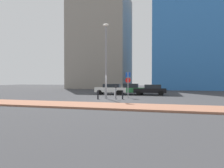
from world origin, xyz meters
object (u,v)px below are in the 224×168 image
object	(u,v)px
parking_sign_post	(128,82)
street_lamp	(106,55)
parked_car_black	(150,89)
traffic_bollard_near	(105,93)
parked_car_white	(111,89)
parked_car_green	(130,89)
parking_meter	(116,90)
traffic_bollard_far	(115,94)
traffic_bollard_mid	(123,95)
traffic_bollard_edge	(98,95)

from	to	relation	value
parking_sign_post	street_lamp	distance (m)	3.87
parked_car_black	traffic_bollard_near	bearing A→B (deg)	-136.24
parked_car_white	parked_car_green	bearing A→B (deg)	3.37
parking_meter	street_lamp	size ratio (longest dim) A/B	0.18
parked_car_black	traffic_bollard_far	bearing A→B (deg)	-121.97
traffic_bollard_near	parked_car_white	bearing A→B (deg)	95.91
street_lamp	traffic_bollard_far	distance (m)	4.30
parked_car_white	traffic_bollard_near	xyz separation A→B (m)	(0.49, -4.73, -0.25)
parked_car_white	parked_car_green	world-z (taller)	parked_car_green
traffic_bollard_near	parked_car_black	bearing A→B (deg)	43.76
parked_car_black	traffic_bollard_far	size ratio (longest dim) A/B	4.31
parking_meter	parking_sign_post	bearing A→B (deg)	70.18
parked_car_white	parked_car_green	size ratio (longest dim) A/B	1.00
traffic_bollard_mid	traffic_bollard_edge	xyz separation A→B (m)	(-2.50, -0.57, 0.00)
parking_sign_post	traffic_bollard_mid	distance (m)	2.38
traffic_bollard_far	traffic_bollard_mid	bearing A→B (deg)	-45.26
traffic_bollard_near	traffic_bollard_edge	bearing A→B (deg)	-90.17
parked_car_black	parking_sign_post	world-z (taller)	parking_sign_post
parking_sign_post	parked_car_black	bearing A→B (deg)	65.58
parked_car_black	parked_car_white	bearing A→B (deg)	-179.96
parked_car_green	traffic_bollard_mid	world-z (taller)	parked_car_green
parked_car_white	parking_sign_post	xyz separation A→B (m)	(3.22, -4.88, 1.05)
traffic_bollard_edge	parked_car_green	bearing A→B (deg)	73.63
parking_sign_post	traffic_bollard_mid	world-z (taller)	parking_sign_post
parked_car_green	traffic_bollard_edge	distance (m)	7.86
traffic_bollard_mid	traffic_bollard_far	size ratio (longest dim) A/B	0.92
parked_car_black	traffic_bollard_near	distance (m)	6.85
parked_car_black	street_lamp	distance (m)	8.67
parked_car_green	parked_car_black	world-z (taller)	parked_car_green
parking_meter	traffic_bollard_near	size ratio (longest dim) A/B	1.41
traffic_bollard_far	traffic_bollard_edge	bearing A→B (deg)	-129.64
parked_car_white	traffic_bollard_near	distance (m)	4.76
parked_car_white	parking_meter	xyz separation A→B (m)	(2.37, -7.23, 0.17)
traffic_bollard_near	traffic_bollard_edge	size ratio (longest dim) A/B	1.11
parked_car_green	traffic_bollard_near	world-z (taller)	parked_car_green
traffic_bollard_far	traffic_bollard_edge	world-z (taller)	traffic_bollard_far
parked_car_green	parked_car_white	bearing A→B (deg)	-176.63
parked_car_green	traffic_bollard_near	xyz separation A→B (m)	(-2.21, -4.89, -0.25)
parking_meter	traffic_bollard_far	size ratio (longest dim) A/B	1.46
traffic_bollard_near	street_lamp	bearing A→B (deg)	-70.99
parking_sign_post	traffic_bollard_edge	world-z (taller)	parking_sign_post
parked_car_green	parking_meter	xyz separation A→B (m)	(-0.33, -7.39, 0.18)
traffic_bollard_far	parked_car_black	bearing A→B (deg)	58.03
street_lamp	traffic_bollard_far	bearing A→B (deg)	39.19
traffic_bollard_near	traffic_bollard_edge	world-z (taller)	traffic_bollard_near
parked_car_white	parked_car_black	xyz separation A→B (m)	(5.43, 0.00, -0.04)
street_lamp	traffic_bollard_mid	xyz separation A→B (m)	(1.93, -0.45, -4.21)
traffic_bollard_near	parked_car_green	bearing A→B (deg)	65.71
street_lamp	traffic_bollard_mid	size ratio (longest dim) A/B	8.68
parked_car_green	traffic_bollard_edge	bearing A→B (deg)	-106.37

